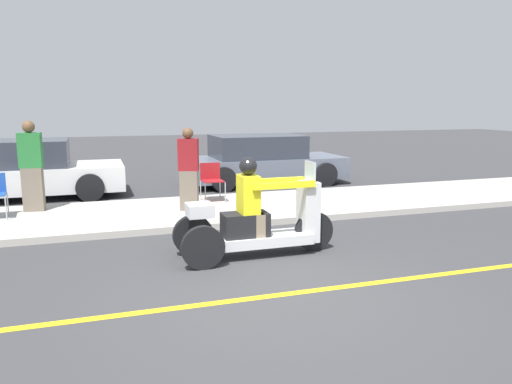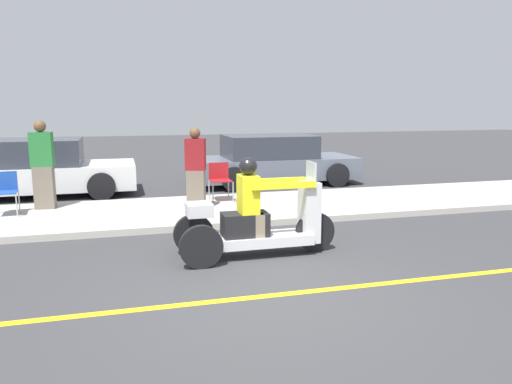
{
  "view_description": "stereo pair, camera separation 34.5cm",
  "coord_description": "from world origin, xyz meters",
  "px_view_note": "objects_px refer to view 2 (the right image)",
  "views": [
    {
      "loc": [
        -1.97,
        -5.2,
        2.23
      ],
      "look_at": [
        0.25,
        1.55,
        0.96
      ],
      "focal_mm": 35.0,
      "sensor_mm": 36.0,
      "label": 1
    },
    {
      "loc": [
        -1.64,
        -5.3,
        2.23
      ],
      "look_at": [
        0.25,
        1.55,
        0.96
      ],
      "focal_mm": 35.0,
      "sensor_mm": 36.0,
      "label": 2
    }
  ],
  "objects_px": {
    "folding_chair_curbside": "(5,189)",
    "spectator_end_of_line": "(196,170)",
    "parked_car_lot_center": "(34,169)",
    "motorcycle_trike": "(257,221)",
    "folding_chair_set_back": "(220,177)",
    "spectator_with_child": "(43,166)",
    "parked_car_lot_right": "(274,161)"
  },
  "relations": [
    {
      "from": "folding_chair_curbside",
      "to": "spectator_end_of_line",
      "type": "bearing_deg",
      "value": -7.39
    },
    {
      "from": "folding_chair_curbside",
      "to": "parked_car_lot_center",
      "type": "xyz_separation_m",
      "value": [
        0.15,
        2.64,
        0.03
      ]
    },
    {
      "from": "motorcycle_trike",
      "to": "folding_chair_curbside",
      "type": "xyz_separation_m",
      "value": [
        -4.02,
        3.42,
        0.1
      ]
    },
    {
      "from": "folding_chair_set_back",
      "to": "parked_car_lot_center",
      "type": "relative_size",
      "value": 0.18
    },
    {
      "from": "spectator_end_of_line",
      "to": "folding_chair_curbside",
      "type": "distance_m",
      "value": 3.63
    },
    {
      "from": "spectator_end_of_line",
      "to": "parked_car_lot_center",
      "type": "height_order",
      "value": "spectator_end_of_line"
    },
    {
      "from": "parked_car_lot_center",
      "to": "folding_chair_set_back",
      "type": "bearing_deg",
      "value": -29.39
    },
    {
      "from": "spectator_end_of_line",
      "to": "folding_chair_curbside",
      "type": "bearing_deg",
      "value": 172.61
    },
    {
      "from": "folding_chair_set_back",
      "to": "spectator_with_child",
      "type": "bearing_deg",
      "value": 178.6
    },
    {
      "from": "folding_chair_set_back",
      "to": "parked_car_lot_right",
      "type": "height_order",
      "value": "parked_car_lot_right"
    },
    {
      "from": "folding_chair_curbside",
      "to": "parked_car_lot_center",
      "type": "relative_size",
      "value": 0.18
    },
    {
      "from": "parked_car_lot_right",
      "to": "spectator_with_child",
      "type": "bearing_deg",
      "value": -156.29
    },
    {
      "from": "spectator_end_of_line",
      "to": "folding_chair_curbside",
      "type": "relative_size",
      "value": 2.0
    },
    {
      "from": "folding_chair_curbside",
      "to": "parked_car_lot_right",
      "type": "relative_size",
      "value": 0.19
    },
    {
      "from": "motorcycle_trike",
      "to": "folding_chair_curbside",
      "type": "height_order",
      "value": "motorcycle_trike"
    },
    {
      "from": "motorcycle_trike",
      "to": "parked_car_lot_center",
      "type": "distance_m",
      "value": 7.19
    },
    {
      "from": "motorcycle_trike",
      "to": "parked_car_lot_right",
      "type": "height_order",
      "value": "motorcycle_trike"
    },
    {
      "from": "spectator_with_child",
      "to": "parked_car_lot_center",
      "type": "bearing_deg",
      "value": 102.74
    },
    {
      "from": "spectator_with_child",
      "to": "folding_chair_set_back",
      "type": "bearing_deg",
      "value": -1.4
    },
    {
      "from": "parked_car_lot_right",
      "to": "parked_car_lot_center",
      "type": "relative_size",
      "value": 0.96
    },
    {
      "from": "spectator_end_of_line",
      "to": "parked_car_lot_right",
      "type": "height_order",
      "value": "spectator_end_of_line"
    },
    {
      "from": "spectator_end_of_line",
      "to": "spectator_with_child",
      "type": "height_order",
      "value": "spectator_with_child"
    },
    {
      "from": "motorcycle_trike",
      "to": "folding_chair_set_back",
      "type": "xyz_separation_m",
      "value": [
        0.21,
        3.76,
        0.1
      ]
    },
    {
      "from": "folding_chair_curbside",
      "to": "parked_car_lot_right",
      "type": "height_order",
      "value": "parked_car_lot_right"
    },
    {
      "from": "motorcycle_trike",
      "to": "spectator_end_of_line",
      "type": "bearing_deg",
      "value": 98.44
    },
    {
      "from": "spectator_with_child",
      "to": "folding_chair_curbside",
      "type": "distance_m",
      "value": 0.85
    },
    {
      "from": "parked_car_lot_center",
      "to": "spectator_with_child",
      "type": "bearing_deg",
      "value": -77.26
    },
    {
      "from": "spectator_end_of_line",
      "to": "parked_car_lot_right",
      "type": "relative_size",
      "value": 0.37
    },
    {
      "from": "motorcycle_trike",
      "to": "spectator_with_child",
      "type": "height_order",
      "value": "spectator_with_child"
    },
    {
      "from": "motorcycle_trike",
      "to": "folding_chair_curbside",
      "type": "bearing_deg",
      "value": 139.67
    },
    {
      "from": "motorcycle_trike",
      "to": "folding_chair_set_back",
      "type": "relative_size",
      "value": 2.93
    },
    {
      "from": "motorcycle_trike",
      "to": "spectator_end_of_line",
      "type": "xyz_separation_m",
      "value": [
        -0.44,
        2.95,
        0.39
      ]
    }
  ]
}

